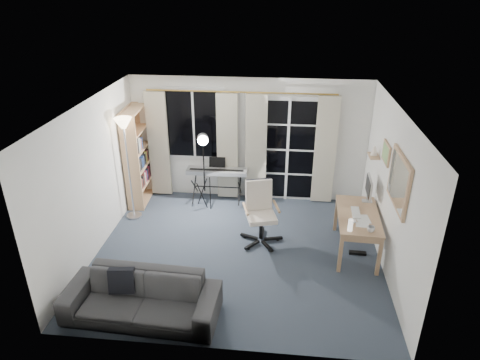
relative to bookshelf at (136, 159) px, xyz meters
name	(u,v)px	position (x,y,z in m)	size (l,w,h in m)	color
floor	(237,253)	(2.12, -1.57, -0.91)	(4.50, 4.00, 0.02)	#353E4E
window	(194,124)	(1.07, 0.40, 0.60)	(1.20, 0.08, 1.40)	white
french_door	(288,151)	(2.87, 0.40, 0.13)	(1.32, 0.09, 2.11)	white
curtains	(241,147)	(1.98, 0.31, 0.20)	(3.60, 0.07, 2.13)	gold
bookshelf	(136,159)	(0.00, 0.00, 0.00)	(0.34, 0.89, 1.89)	tan
torchiere_lamp	(125,139)	(0.09, -0.63, 0.63)	(0.39, 0.39, 1.90)	#B2B2B7
keyboard_piano	(217,172)	(1.54, 0.13, -0.26)	(1.16, 0.57, 0.84)	black
studio_light	(203,148)	(1.34, -0.17, 0.34)	(0.31, 0.32, 1.54)	black
office_chair	(260,206)	(2.45, -1.12, -0.28)	(0.72, 0.70, 1.04)	black
desk	(358,219)	(4.00, -1.32, -0.30)	(0.69, 1.29, 0.68)	tan
monitor	(369,187)	(4.20, -0.87, 0.04)	(0.17, 0.49, 0.42)	silver
desk_clutter	(355,229)	(3.94, -1.54, -0.37)	(0.42, 0.76, 0.86)	white
mug	(371,228)	(4.10, -1.82, -0.16)	(0.11, 0.09, 0.11)	silver
wall_mirror	(399,181)	(4.34, -1.92, 0.65)	(0.04, 0.94, 0.74)	tan
framed_print	(386,153)	(4.35, -1.02, 0.70)	(0.03, 0.42, 0.32)	tan
wall_shelf	(374,153)	(4.28, -0.52, 0.51)	(0.16, 0.30, 0.18)	tan
sofa	(140,292)	(1.05, -3.12, -0.51)	(2.01, 0.67, 0.78)	#343437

